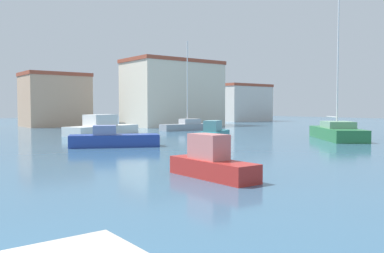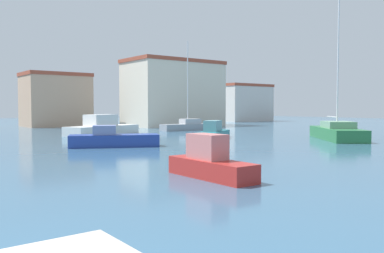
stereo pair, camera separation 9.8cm
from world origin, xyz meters
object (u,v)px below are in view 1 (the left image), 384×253
motorboat_white_far_right (102,128)px  sailboat_green_distant_north (337,132)px  sailboat_grey_far_left (188,126)px  motorboat_blue_mid_harbor (113,139)px  motorboat_red_behind_lamppost (211,162)px  motorboat_teal_center_channel (212,133)px

motorboat_white_far_right → sailboat_green_distant_north: (13.19, -17.52, -0.06)m
sailboat_grey_far_left → motorboat_white_far_right: size_ratio=1.23×
motorboat_blue_mid_harbor → sailboat_green_distant_north: (17.91, -5.68, 0.12)m
motorboat_red_behind_lamppost → motorboat_blue_mid_harbor: 13.76m
motorboat_white_far_right → sailboat_green_distant_north: bearing=-53.0°
motorboat_teal_center_channel → sailboat_green_distant_north: 10.54m
motorboat_blue_mid_harbor → motorboat_teal_center_channel: bearing=7.8°
sailboat_grey_far_left → motorboat_white_far_right: bearing=-175.8°
motorboat_teal_center_channel → motorboat_red_behind_lamppost: bearing=-130.4°
motorboat_teal_center_channel → motorboat_red_behind_lamppost: size_ratio=1.54×
motorboat_red_behind_lamppost → sailboat_green_distant_north: sailboat_green_distant_north is taller
sailboat_green_distant_north → motorboat_blue_mid_harbor: bearing=162.4°
motorboat_blue_mid_harbor → sailboat_green_distant_north: bearing=-17.6°
motorboat_blue_mid_harbor → sailboat_green_distant_north: size_ratio=0.52×
motorboat_teal_center_channel → motorboat_white_far_right: size_ratio=0.76×
sailboat_green_distant_north → motorboat_teal_center_channel: bearing=137.8°
motorboat_teal_center_channel → motorboat_white_far_right: 11.75m
sailboat_grey_far_left → motorboat_red_behind_lamppost: bearing=-125.3°
motorboat_white_far_right → sailboat_green_distant_north: 21.93m
motorboat_blue_mid_harbor → sailboat_green_distant_north: sailboat_green_distant_north is taller
motorboat_white_far_right → motorboat_teal_center_channel: bearing=-62.7°
motorboat_blue_mid_harbor → motorboat_white_far_right: 12.74m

